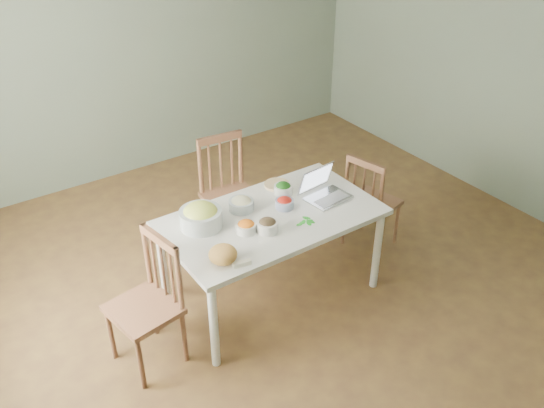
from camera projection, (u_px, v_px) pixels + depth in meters
floor at (288, 282)px, 4.74m from camera, size 5.00×5.00×0.00m
wall_back at (142, 43)px, 5.76m from camera, size 5.00×0.00×2.70m
wall_right at (515, 64)px, 5.22m from camera, size 0.00×5.00×2.70m
dining_table at (272, 256)px, 4.43m from camera, size 1.58×0.89×0.74m
chair_far at (231, 196)px, 4.93m from camera, size 0.48×0.46×0.99m
chair_left at (143, 307)px, 3.79m from camera, size 0.47×0.48×0.96m
chair_right at (373, 200)px, 4.97m from camera, size 0.46×0.47×0.89m
bread_boule at (223, 254)px, 3.73m from camera, size 0.22×0.22×0.12m
butter_stick at (242, 264)px, 3.72m from camera, size 0.12×0.06×0.03m
bowl_squash at (201, 216)px, 4.07m from camera, size 0.39×0.39×0.17m
bowl_carrot at (246, 227)px, 4.04m from camera, size 0.19×0.19×0.08m
bowl_onion at (241, 204)px, 4.27m from camera, size 0.19×0.19×0.10m
bowl_mushroom at (267, 225)px, 4.03m from camera, size 0.19×0.19×0.10m
bowl_redpep at (284, 203)px, 4.30m from camera, size 0.17×0.17×0.08m
bowl_broccoli at (283, 188)px, 4.47m from camera, size 0.19×0.19×0.09m
flatbread at (277, 185)px, 4.59m from camera, size 0.21×0.21×0.02m
basil_bunch at (304, 222)px, 4.15m from camera, size 0.17×0.17×0.02m
laptop at (329, 186)px, 4.37m from camera, size 0.35×0.32×0.22m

